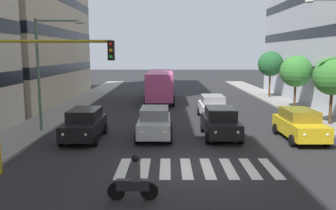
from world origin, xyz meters
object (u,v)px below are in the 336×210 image
(car_2, at_px, (155,122))
(motorcycle_with_rider, at_px, (134,181))
(street_lamp_right, at_px, (46,62))
(car_0, at_px, (300,124))
(car_3, at_px, (84,124))
(car_1, at_px, (220,122))
(bus_behind_traffic, at_px, (160,83))
(car_row2_0, at_px, (213,107))
(traffic_light_gantry, at_px, (30,82))
(street_tree_2, at_px, (296,71))
(street_tree_1, at_px, (333,76))
(street_tree_3, at_px, (270,64))

(car_2, bearing_deg, motorcycle_with_rider, 87.60)
(street_lamp_right, bearing_deg, motorcycle_with_rider, 121.26)
(car_0, distance_m, motorcycle_with_rider, 11.89)
(car_2, bearing_deg, street_lamp_right, -11.36)
(car_3, xyz_separation_m, motorcycle_with_rider, (-3.58, 8.38, -0.24))
(car_1, relative_size, bus_behind_traffic, 0.42)
(car_row2_0, relative_size, traffic_light_gantry, 0.81)
(street_tree_2, bearing_deg, car_0, 71.80)
(car_row2_0, relative_size, street_tree_1, 0.99)
(car_0, bearing_deg, traffic_light_gantry, 23.92)
(car_row2_0, xyz_separation_m, bus_behind_traffic, (4.11, -9.81, 0.97))
(street_tree_1, bearing_deg, car_0, 47.83)
(street_tree_1, relative_size, street_tree_2, 0.99)
(car_3, bearing_deg, car_row2_0, -141.47)
(car_row2_0, bearing_deg, street_tree_2, -150.76)
(car_2, distance_m, traffic_light_gantry, 8.32)
(car_1, height_order, car_2, same)
(car_3, xyz_separation_m, car_row2_0, (-8.06, -6.42, 0.00))
(car_3, xyz_separation_m, street_lamp_right, (2.60, -1.80, 3.43))
(street_tree_2, bearing_deg, motorcycle_with_rider, 57.61)
(car_row2_0, relative_size, street_tree_3, 0.91)
(car_3, xyz_separation_m, traffic_light_gantry, (0.70, 5.80, 2.85))
(car_1, bearing_deg, car_2, -0.07)
(car_2, distance_m, car_row2_0, 7.22)
(car_3, bearing_deg, street_tree_1, -166.65)
(car_row2_0, distance_m, street_tree_2, 9.05)
(car_3, relative_size, car_row2_0, 1.00)
(traffic_light_gantry, xyz_separation_m, street_tree_2, (-16.36, -16.48, -0.43))
(car_2, relative_size, car_row2_0, 1.00)
(car_2, xyz_separation_m, street_tree_3, (-11.76, -18.00, 2.81))
(car_row2_0, relative_size, street_lamp_right, 0.66)
(car_3, bearing_deg, bus_behind_traffic, -103.67)
(car_2, bearing_deg, car_row2_0, -124.72)
(bus_behind_traffic, relative_size, street_lamp_right, 1.56)
(car_0, xyz_separation_m, motorcycle_with_rider, (8.54, 8.27, -0.24))
(car_2, xyz_separation_m, street_tree_1, (-11.62, -3.21, 2.46))
(car_2, height_order, traffic_light_gantry, traffic_light_gantry)
(car_0, distance_m, bus_behind_traffic, 18.30)
(car_0, bearing_deg, car_2, -4.19)
(street_lamp_right, distance_m, street_tree_1, 18.30)
(car_2, bearing_deg, street_tree_3, -123.16)
(motorcycle_with_rider, bearing_deg, car_1, -115.26)
(bus_behind_traffic, bearing_deg, car_3, 76.33)
(car_0, bearing_deg, street_tree_3, -100.93)
(car_row2_0, xyz_separation_m, street_tree_2, (-7.61, -4.26, 2.42))
(traffic_light_gantry, relative_size, street_tree_2, 1.22)
(car_row2_0, relative_size, motorcycle_with_rider, 2.61)
(bus_behind_traffic, relative_size, traffic_light_gantry, 1.91)
(car_0, relative_size, motorcycle_with_rider, 2.61)
(motorcycle_with_rider, bearing_deg, car_row2_0, -106.86)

